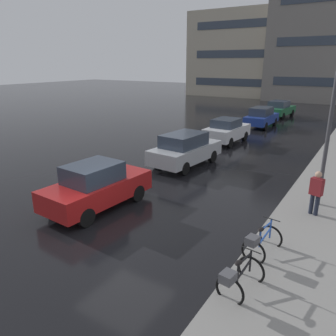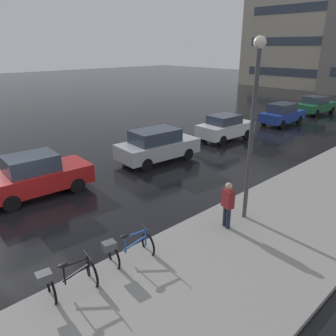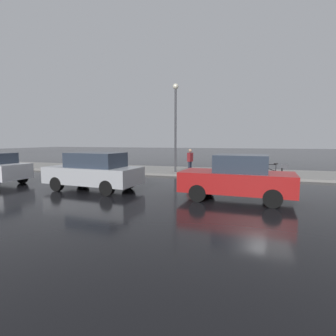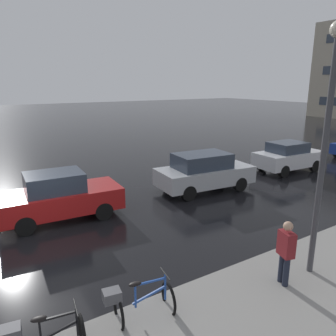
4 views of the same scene
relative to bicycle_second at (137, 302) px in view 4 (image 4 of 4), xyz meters
The scene contains 7 objects.
ground_plane 4.15m from the bicycle_second, 166.08° to the right, with size 140.00×140.00×0.00m, color black.
bicycle_second is the anchor object (origin of this frame).
car_red 6.11m from the bicycle_second, behind, with size 2.03×4.23×1.72m.
car_silver 8.71m from the bicycle_second, 133.10° to the left, with size 2.25×4.44×1.71m.
car_white 13.73m from the bicycle_second, 116.45° to the left, with size 1.97×3.90×1.62m.
pedestrian 3.53m from the bicycle_second, 76.60° to the left, with size 0.45×0.34×1.70m.
streetlamp 5.56m from the bicycle_second, 79.60° to the left, with size 0.37×0.37×5.98m.
Camera 4 is at (9.10, -1.48, 4.72)m, focal length 35.00 mm.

